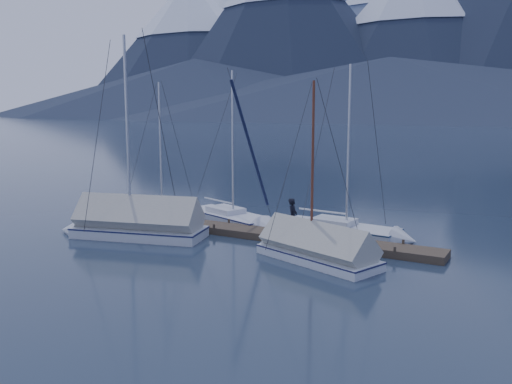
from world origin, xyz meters
TOP-DOWN VIEW (x-y plane):
  - ground at (0.00, 0.00)m, footprint 1000.00×1000.00m
  - dock at (0.00, 2.00)m, footprint 18.00×1.50m
  - mooring_posts at (-0.50, 2.00)m, footprint 15.12×1.52m
  - sailboat_open_left at (-7.14, 4.18)m, footprint 6.45×2.75m
  - sailboat_open_mid at (-2.31, 4.20)m, footprint 7.06×4.12m
  - sailboat_open_right at (4.20, 4.50)m, footprint 7.04×2.96m
  - sailboat_covered_near at (3.90, -0.48)m, footprint 6.51×3.85m
  - sailboat_covered_far at (-5.44, -1.08)m, footprint 7.82×4.05m
  - person at (1.97, 2.00)m, footprint 0.48×0.67m

SIDE VIEW (x-z plane):
  - ground at x=0.00m, z-range 0.00..0.00m
  - dock at x=0.00m, z-range -0.16..0.38m
  - sailboat_open_left at x=-7.14m, z-range -4.08..4.37m
  - sailboat_open_mid at x=-2.31m, z-range -4.35..4.66m
  - sailboat_open_right at x=4.20m, z-range -4.40..4.72m
  - mooring_posts at x=-0.50m, z-range 0.17..0.52m
  - sailboat_covered_near at x=3.90m, z-range -3.65..4.46m
  - sailboat_covered_far at x=-5.44m, z-range -4.75..5.78m
  - person at x=1.97m, z-range 0.34..2.04m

